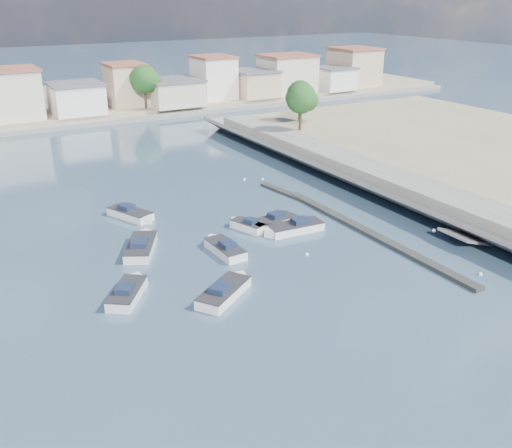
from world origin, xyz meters
The scene contains 16 objects.
ground centered at (0.00, 40.00, 0.00)m, with size 400.00×400.00×0.00m, color #2A4354.
seawall_walkway centered at (18.50, 13.00, 0.90)m, with size 5.00×90.00×1.80m, color slate.
breakwater centered at (6.90, 12.69, 0.17)m, with size 2.00×31.02×0.35m.
far_shore_land centered at (0.00, 92.00, 0.70)m, with size 160.00×40.00×1.40m, color gray.
far_shore_quay centered at (0.00, 71.00, 0.40)m, with size 160.00×2.50×0.80m, color slate.
far_town centered at (10.71, 76.92, 4.93)m, with size 113.01×12.80×8.35m.
shore_trees centered at (8.34, 68.11, 6.22)m, with size 74.56×38.32×7.92m.
motorboat_a centered at (-6.78, 13.38, 0.38)m, with size 2.02×5.33×1.48m.
motorboat_b centered at (-16.65, 9.87, 0.38)m, with size 4.25×4.86×1.48m.
motorboat_c centered at (1.03, 14.16, 0.38)m, with size 6.15×2.46×1.48m.
motorboat_d centered at (-0.10, 16.39, 0.38)m, with size 5.66×2.72×1.48m.
motorboat_e centered at (-12.92, 17.50, 0.38)m, with size 4.56×6.00×1.48m.
motorboat_f centered at (-2.49, 16.96, 0.38)m, with size 2.54×3.94×1.48m.
motorboat_g centered at (-11.14, 25.40, 0.38)m, with size 3.80×5.56×1.48m.
motorboat_h centered at (-10.21, 6.32, 0.38)m, with size 5.48×4.62×1.48m.
mooring_buoys centered at (6.72, 15.44, 0.05)m, with size 14.11×32.22×0.35m.
Camera 1 is at (-27.24, -27.80, 21.38)m, focal length 40.00 mm.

